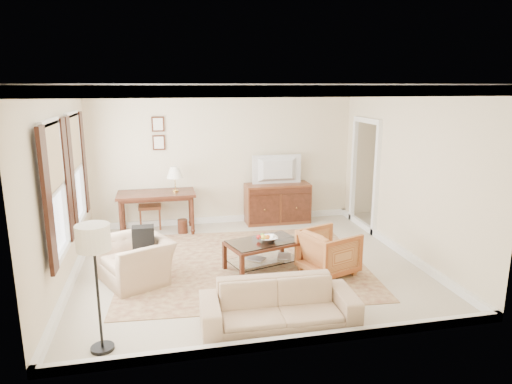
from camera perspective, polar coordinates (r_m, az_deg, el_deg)
name	(u,v)px	position (r m, az deg, el deg)	size (l,w,h in m)	color
room_shell	(247,113)	(7.05, -1.09, 9.87)	(5.51, 5.01, 2.91)	beige
annex_bedroom	(449,211)	(10.28, 23.01, -2.17)	(3.00, 2.70, 2.90)	beige
window_front	(55,190)	(6.49, -23.84, 0.20)	(0.12, 1.56, 1.80)	#CCB284
window_rear	(75,169)	(8.04, -21.65, 2.74)	(0.12, 1.56, 1.80)	#CCB284
doorway	(364,176)	(9.51, 13.38, 1.92)	(0.10, 1.12, 2.25)	white
rug	(244,264)	(7.63, -1.50, -8.94)	(3.89, 3.34, 0.01)	maroon
writing_desk	(156,198)	(9.20, -12.34, -0.72)	(1.50, 0.75, 0.82)	#502517
desk_chair	(150,203)	(9.58, -13.16, -1.36)	(0.45, 0.45, 1.05)	brown
desk_lamp	(175,179)	(9.12, -10.10, 1.58)	(0.32, 0.32, 0.50)	silver
framed_prints	(158,133)	(9.43, -12.11, 7.21)	(0.25, 0.04, 0.68)	#502517
sideboard	(277,203)	(9.75, 2.68, -1.40)	(1.37, 0.53, 0.84)	brown
tv	(278,161)	(9.54, 2.77, 3.93)	(1.00, 0.58, 0.13)	black
coffee_table	(263,247)	(7.29, 0.93, -6.95)	(1.28, 0.97, 0.48)	#502517
fruit_bowl	(268,238)	(7.22, 1.53, -5.78)	(0.42, 0.42, 0.10)	silver
book_a	(253,261)	(7.27, -0.44, -8.57)	(0.28, 0.04, 0.38)	brown
book_b	(278,256)	(7.48, 2.73, -7.96)	(0.28, 0.03, 0.38)	brown
striped_armchair	(329,250)	(7.23, 9.07, -7.16)	(0.75, 0.70, 0.77)	#944820
club_armchair	(136,253)	(7.09, -14.83, -7.37)	(1.02, 0.66, 0.89)	tan
backpack	(143,236)	(7.02, -13.91, -5.40)	(0.32, 0.22, 0.40)	black
sofa	(279,298)	(5.68, 2.90, -13.08)	(1.90, 0.55, 0.74)	tan
floor_lamp	(94,247)	(5.16, -19.61, -6.51)	(0.36, 0.36, 1.46)	black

